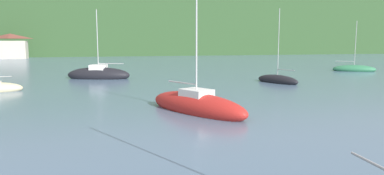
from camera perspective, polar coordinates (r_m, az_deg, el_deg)
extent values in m
cube|color=#2D4C28|center=(113.82, -12.67, 10.19)|extent=(352.00, 43.82, 18.74)
ellipsoid|color=#2D4C28|center=(126.19, -5.85, 8.77)|extent=(246.40, 30.67, 40.93)
cube|color=#BCB29E|center=(87.37, -27.80, 5.55)|extent=(6.57, 3.19, 3.98)
pyramid|color=brown|center=(87.37, -27.92, 7.54)|extent=(6.90, 3.35, 1.12)
ellipsoid|color=black|center=(32.03, 13.96, 1.17)|extent=(2.83, 4.67, 0.99)
cylinder|color=#B7B7BC|center=(31.85, 14.15, 7.11)|extent=(0.05, 0.05, 6.09)
cylinder|color=#ADADB2|center=(31.35, 15.29, 2.84)|extent=(0.68, 1.73, 0.05)
cylinder|color=#ADADB2|center=(7.47, 28.91, -11.57)|extent=(0.22, 1.77, 0.06)
ellipsoid|color=#2D754C|center=(48.20, 25.26, 2.75)|extent=(5.15, 4.18, 1.10)
cylinder|color=#B7B7BC|center=(48.09, 25.47, 6.52)|extent=(0.06, 0.06, 5.74)
cylinder|color=#ADADB2|center=(48.02, 24.01, 3.99)|extent=(1.88, 1.26, 0.05)
ellipsoid|color=black|center=(35.95, -15.22, 2.01)|extent=(6.75, 4.23, 1.58)
cylinder|color=#B7B7BC|center=(35.81, -15.41, 7.53)|extent=(0.08, 0.08, 6.06)
cylinder|color=#ADADB2|center=(35.44, -13.32, 3.87)|extent=(2.45, 0.96, 0.07)
cube|color=silver|center=(35.89, -15.26, 3.18)|extent=(1.89, 1.93, 0.62)
ellipsoid|color=red|center=(18.01, 0.73, -3.08)|extent=(4.72, 6.74, 1.42)
cylinder|color=#B7B7BC|center=(17.71, 0.75, 8.10)|extent=(0.08, 0.08, 6.20)
cylinder|color=#ADADB2|center=(18.66, -1.66, 0.81)|extent=(1.12, 2.02, 0.07)
cube|color=silver|center=(17.91, 0.73, -1.07)|extent=(1.76, 1.92, 0.50)
cylinder|color=#ADADB2|center=(29.11, -29.03, 1.58)|extent=(1.36, 0.18, 0.04)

